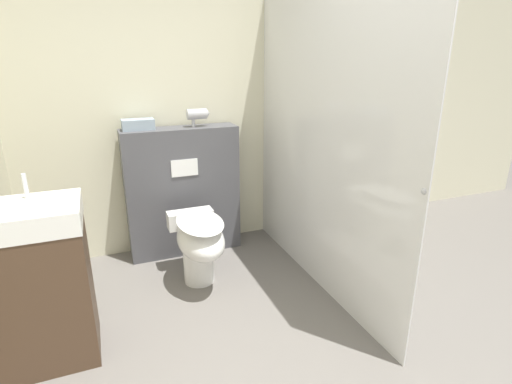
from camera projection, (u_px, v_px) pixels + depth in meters
wall_back at (210, 107)px, 3.52m from camera, size 8.00×0.06×2.50m
partition_panel at (183, 191)px, 3.47m from camera, size 0.96×0.26×1.11m
shower_glass at (321, 144)px, 2.82m from camera, size 0.04×2.06×2.17m
toilet at (199, 242)px, 2.98m from camera, size 0.36×0.67×0.55m
sink_vanity at (41, 284)px, 2.21m from camera, size 0.52×0.43×1.08m
hair_drier at (198, 114)px, 3.31m from camera, size 0.19×0.09×0.15m
folded_towel at (138, 124)px, 3.18m from camera, size 0.25×0.14×0.08m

